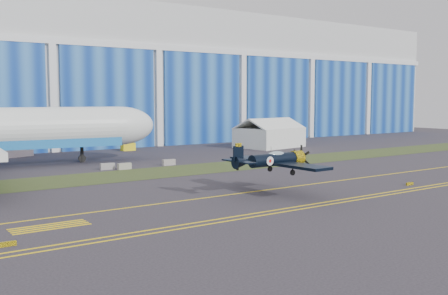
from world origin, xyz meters
TOP-DOWN VIEW (x-y plane):
  - ground at (0.00, 0.00)m, footprint 260.00×260.00m
  - grass_median at (0.00, 14.00)m, footprint 260.00×10.00m
  - hangar at (0.00, 71.79)m, footprint 220.00×45.70m
  - taxiway_centreline at (0.00, -5.00)m, footprint 200.00×0.20m
  - edge_line_near at (0.00, -14.50)m, footprint 80.00×0.20m
  - edge_line_far at (0.00, -13.50)m, footprint 80.00×0.20m
  - hold_short_ladder at (-18.00, -8.10)m, footprint 6.00×2.40m
  - guard_board_left at (-22.00, -12.00)m, footprint 1.20×0.15m
  - guard_board_right at (22.00, -12.00)m, footprint 1.20×0.15m
  - warbird at (5.62, -6.99)m, footprint 11.38×13.58m
  - tent at (39.40, 34.05)m, footprint 14.49×11.71m
  - shipping_container at (-7.90, 45.17)m, footprint 5.83×3.71m
  - tug at (12.51, 44.16)m, footprint 2.55×1.62m
  - gse_box at (49.50, 45.33)m, footprint 3.22×2.28m
  - barrier_a at (-1.38, 20.68)m, footprint 2.06×0.83m
  - barrier_b at (0.62, 19.38)m, footprint 2.05×0.78m
  - barrier_c at (7.98, 19.84)m, footprint 2.00×0.61m

SIDE VIEW (x-z plane):
  - ground at x=0.00m, z-range 0.00..0.00m
  - taxiway_centreline at x=0.00m, z-range 0.00..0.02m
  - edge_line_near at x=0.00m, z-range 0.00..0.02m
  - edge_line_far at x=0.00m, z-range 0.00..0.02m
  - hold_short_ladder at x=-18.00m, z-range 0.00..0.02m
  - grass_median at x=0.00m, z-range 0.01..0.03m
  - guard_board_left at x=-22.00m, z-range 0.00..0.35m
  - guard_board_right at x=22.00m, z-range 0.00..0.35m
  - barrier_a at x=-1.38m, z-range 0.00..0.90m
  - barrier_b at x=0.62m, z-range 0.00..0.90m
  - barrier_c at x=7.98m, z-range 0.00..0.90m
  - tug at x=12.51m, z-range 0.00..1.47m
  - gse_box at x=49.50m, z-range 0.00..1.75m
  - shipping_container at x=-7.90m, z-range 0.00..2.35m
  - tent at x=39.40m, z-range 0.00..6.03m
  - warbird at x=5.62m, z-range 1.61..5.54m
  - hangar at x=0.00m, z-range -0.04..29.96m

